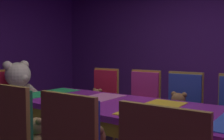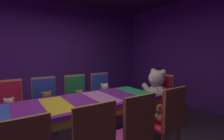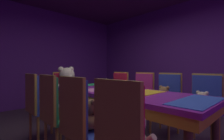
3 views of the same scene
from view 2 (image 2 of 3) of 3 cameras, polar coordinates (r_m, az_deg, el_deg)
The scene contains 17 objects.
wall_back at distance 4.64m, azimuth 28.63°, elevation 5.00°, with size 5.20×0.12×2.80m, color #59267F.
wall_left at distance 4.85m, azimuth -23.05°, elevation 5.26°, with size 0.12×6.40×2.80m, color #59267F.
banquet_table at distance 2.46m, azimuth -10.72°, elevation -12.17°, with size 0.90×2.39×0.75m.
chair_left_0 at distance 3.14m, azimuth -31.88°, elevation -10.08°, with size 0.42×0.41×0.98m.
teddy_left_0 at distance 3.01m, azimuth -31.76°, elevation -11.11°, with size 0.23×0.30×0.28m.
chair_left_1 at distance 3.21m, azimuth -21.94°, elevation -9.31°, with size 0.42×0.41×0.98m.
teddy_left_1 at distance 3.07m, azimuth -21.37°, elevation -10.07°, with size 0.25×0.33×0.31m.
chair_left_2 at distance 3.35m, azimuth -12.08°, elevation -8.37°, with size 0.42×0.41×0.98m.
teddy_left_2 at distance 3.23m, azimuth -11.12°, elevation -9.34°, with size 0.22×0.28×0.27m.
chair_left_3 at distance 3.59m, azimuth -3.66°, elevation -7.28°, with size 0.42×0.41×0.98m.
teddy_left_3 at distance 3.47m, azimuth -2.44°, elevation -7.68°, with size 0.27×0.35×0.33m.
teddy_right_1 at distance 1.77m, azimuth -9.29°, elevation -21.72°, with size 0.26×0.34×0.32m.
chair_right_2 at distance 1.91m, azimuth 7.93°, elevation -19.45°, with size 0.42×0.41×0.98m.
chair_right_3 at distance 2.35m, azimuth 19.08°, elevation -14.79°, with size 0.42×0.41×0.98m.
teddy_right_3 at distance 2.44m, azimuth 16.31°, elevation -14.51°, with size 0.22×0.28×0.27m.
throne_chair at distance 3.51m, azimuth 16.70°, elevation -7.82°, with size 0.41×0.42×0.98m.
king_teddy_bear at distance 3.36m, azimuth 14.91°, elevation -6.03°, with size 0.68×0.53×0.64m.
Camera 2 is at (2.16, -0.90, 1.41)m, focal length 26.65 mm.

